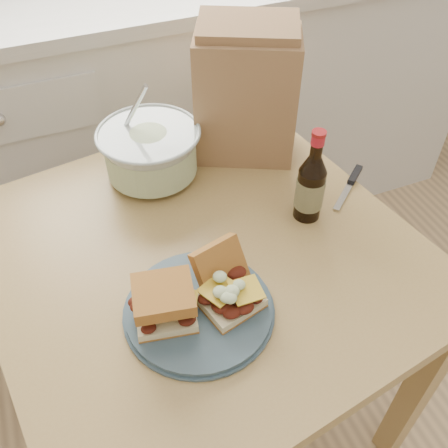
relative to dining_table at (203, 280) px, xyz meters
name	(u,v)px	position (x,y,z in m)	size (l,w,h in m)	color
cabinet_run	(155,111)	(0.15, 0.92, -0.14)	(2.50, 0.64, 0.94)	silver
dining_table	(203,280)	(0.00, 0.00, 0.00)	(0.98, 0.98, 0.71)	tan
plate	(199,310)	(-0.06, -0.15, 0.11)	(0.27, 0.27, 0.02)	#3C5260
sandwich_left	(164,303)	(-0.12, -0.15, 0.16)	(0.12, 0.11, 0.08)	beige
sandwich_right	(227,285)	(0.00, -0.14, 0.15)	(0.12, 0.17, 0.09)	beige
coleslaw_bowl	(151,154)	(-0.02, 0.27, 0.17)	(0.24, 0.24, 0.24)	#B1BFBA
beer_bottle	(311,186)	(0.25, 0.01, 0.19)	(0.06, 0.06, 0.22)	black
knife	(352,180)	(0.41, 0.07, 0.11)	(0.14, 0.12, 0.01)	silver
paper_bag	(246,97)	(0.22, 0.28, 0.26)	(0.24, 0.15, 0.31)	olive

